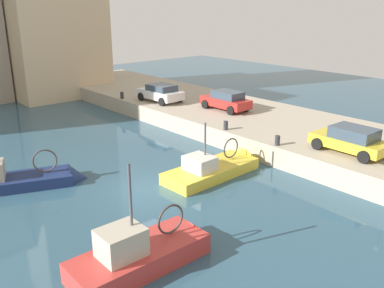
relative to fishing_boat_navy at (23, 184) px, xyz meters
name	(u,v)px	position (x,y,z in m)	size (l,w,h in m)	color
water_surface	(148,190)	(4.42, -4.45, -0.11)	(80.00, 80.00, 0.00)	#2D5166
quay_wall	(292,133)	(15.92, -4.45, 0.49)	(9.00, 56.00, 1.20)	#ADA08C
fishing_boat_navy	(23,184)	(0.00, 0.00, 0.00)	(6.48, 3.87, 3.77)	navy
fishing_boat_yellow	(217,172)	(8.41, -5.16, -0.01)	(6.27, 2.33, 3.93)	gold
fishing_boat_red	(148,260)	(0.87, -9.43, 0.03)	(5.69, 2.13, 4.75)	#BC3833
parked_car_yellow	(351,140)	(13.66, -9.71, 1.80)	(2.04, 3.93, 1.40)	gold
parked_car_red	(226,100)	(15.45, 1.15, 1.81)	(1.89, 3.85, 1.42)	red
parked_car_white	(161,93)	(13.52, 6.57, 1.80)	(2.24, 3.92, 1.38)	silver
mooring_bollard_south	(277,140)	(11.77, -6.45, 1.36)	(0.28, 0.28, 0.55)	#2D2D33
mooring_bollard_mid	(226,125)	(11.77, -2.45, 1.36)	(0.28, 0.28, 0.55)	#2D2D33
mooring_bollard_north	(122,95)	(11.77, 9.55, 1.36)	(0.28, 0.28, 0.55)	#2D2D33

